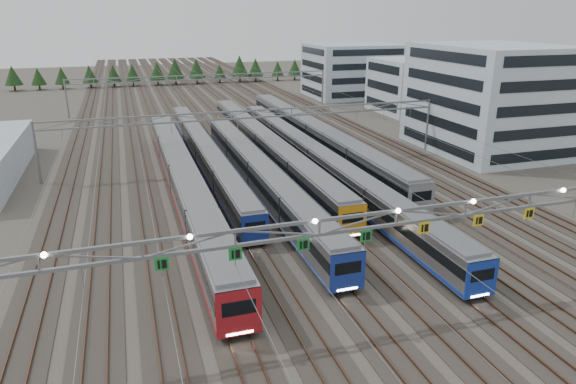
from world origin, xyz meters
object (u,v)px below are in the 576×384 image
object	(u,v)px
train_d	(265,145)
depot_bldg_north	(352,70)
train_b	(205,152)
train_e	(317,160)
gantry_near	(396,221)
depot_bldg_south	(490,99)
depot_bldg_mid	(411,86)
train_a	(183,179)
train_c	(259,175)
train_f	(315,136)
gantry_mid	(253,121)
gantry_far	(203,82)

from	to	relation	value
train_d	depot_bldg_north	distance (m)	64.78
train_b	train_e	size ratio (longest dim) A/B	0.86
train_b	depot_bldg_north	world-z (taller)	depot_bldg_north
train_e	gantry_near	xyz separation A→B (m)	(-6.80, -32.75, 5.06)
train_d	depot_bldg_south	distance (m)	35.66
depot_bldg_south	depot_bldg_mid	xyz separation A→B (m)	(5.59, 32.54, -2.40)
train_a	depot_bldg_south	distance (m)	49.29
train_c	train_f	distance (m)	21.64
train_c	train_e	xyz separation A→B (m)	(9.00, 4.16, -0.10)
gantry_near	depot_bldg_south	size ratio (longest dim) A/B	2.56
train_b	depot_bldg_mid	xyz separation A→B (m)	(49.37, 28.07, 3.71)
train_d	gantry_mid	bearing A→B (deg)	-131.29
gantry_far	depot_bldg_south	size ratio (longest dim) A/B	2.56
train_b	train_e	bearing A→B (deg)	-34.39
train_a	train_c	distance (m)	9.04
train_e	gantry_far	bearing A→B (deg)	97.34
train_d	depot_bldg_north	size ratio (longest dim) A/B	2.83
train_b	gantry_near	distance (m)	42.83
gantry_far	train_d	bearing A→B (deg)	-86.97
train_a	train_f	world-z (taller)	train_f
train_c	depot_bldg_north	world-z (taller)	depot_bldg_north
depot_bldg_mid	depot_bldg_north	size ratio (longest dim) A/B	0.73
gantry_far	depot_bldg_north	bearing A→B (deg)	13.89
train_f	depot_bldg_north	world-z (taller)	depot_bldg_north
train_a	train_d	distance (m)	18.89
gantry_mid	depot_bldg_south	bearing A→B (deg)	-4.02
gantry_mid	gantry_far	bearing A→B (deg)	90.00
depot_bldg_north	depot_bldg_mid	bearing A→B (deg)	-84.30
gantry_near	depot_bldg_mid	xyz separation A→B (m)	(42.67, 70.05, -1.45)
train_d	gantry_mid	world-z (taller)	gantry_mid
depot_bldg_mid	gantry_near	bearing A→B (deg)	-121.35
train_b	depot_bldg_south	distance (m)	44.43
train_e	gantry_near	distance (m)	33.83
train_b	train_d	world-z (taller)	train_d
train_e	depot_bldg_south	size ratio (longest dim) A/B	3.09
train_f	gantry_far	world-z (taller)	gantry_far
depot_bldg_south	train_d	bearing A→B (deg)	171.56
depot_bldg_south	train_a	bearing A→B (deg)	-170.54
gantry_near	train_e	bearing A→B (deg)	78.27
train_d	depot_bldg_south	bearing A→B (deg)	-8.44
gantry_far	depot_bldg_north	distance (m)	41.34
train_c	depot_bldg_south	bearing A→B (deg)	12.81
train_f	gantry_far	distance (m)	41.39
gantry_near	train_a	bearing A→B (deg)	110.81
train_e	train_f	world-z (taller)	train_f
train_c	gantry_near	distance (m)	29.10
depot_bldg_mid	train_d	bearing A→B (deg)	-145.86
train_d	train_e	xyz separation A→B (m)	(4.50, -9.93, -0.10)
train_e	depot_bldg_mid	world-z (taller)	depot_bldg_mid
train_b	depot_bldg_mid	bearing A→B (deg)	29.62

